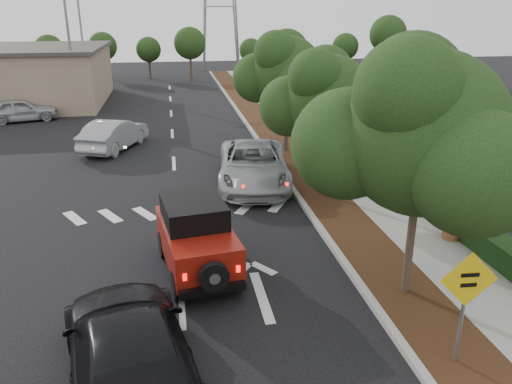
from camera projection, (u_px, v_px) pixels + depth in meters
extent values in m
plane|color=black|center=(182.00, 304.00, 12.27)|extent=(120.00, 120.00, 0.00)
cube|color=#9E9B93|center=(270.00, 157.00, 24.06)|extent=(0.20, 70.00, 0.15)
cube|color=black|center=(290.00, 157.00, 24.23)|extent=(1.80, 70.00, 0.12)
cube|color=gray|center=(328.00, 155.00, 24.53)|extent=(2.00, 70.00, 0.12)
cube|color=black|center=(355.00, 147.00, 24.63)|extent=(0.80, 70.00, 0.80)
cylinder|color=black|center=(164.00, 244.00, 14.50)|extent=(0.37, 0.79, 0.76)
cylinder|color=black|center=(214.00, 237.00, 14.93)|extent=(0.37, 0.79, 0.76)
cylinder|color=black|center=(178.00, 285.00, 12.36)|extent=(0.37, 0.79, 0.76)
cylinder|color=black|center=(236.00, 276.00, 12.79)|extent=(0.37, 0.79, 0.76)
cube|color=maroon|center=(197.00, 242.00, 13.47)|extent=(2.20, 3.74, 0.95)
cube|color=black|center=(194.00, 211.00, 13.45)|extent=(1.84, 2.15, 0.61)
cube|color=maroon|center=(188.00, 225.00, 14.69)|extent=(1.64, 1.19, 0.78)
cube|color=black|center=(213.00, 290.00, 11.97)|extent=(1.64, 0.40, 0.21)
cylinder|color=black|center=(214.00, 277.00, 11.70)|extent=(0.75, 0.31, 0.72)
cube|color=#FF190C|center=(185.00, 277.00, 11.69)|extent=(0.10, 0.05, 0.17)
cube|color=#FF190C|center=(238.00, 269.00, 12.06)|extent=(0.10, 0.05, 0.17)
imported|color=#9FA2A7|center=(253.00, 165.00, 20.33)|extent=(3.53, 6.32, 1.67)
imported|color=black|center=(130.00, 352.00, 9.28)|extent=(3.31, 5.95, 1.63)
imported|color=#97999E|center=(114.00, 134.00, 25.47)|extent=(3.34, 4.98, 1.55)
imported|color=#A1A4A9|center=(21.00, 110.00, 31.77)|extent=(4.71, 2.98, 1.49)
cylinder|color=slate|center=(462.00, 313.00, 9.72)|extent=(0.08, 0.08, 2.26)
cube|color=#E3B80B|center=(469.00, 280.00, 9.43)|extent=(1.15, 0.10, 1.15)
cube|color=black|center=(470.00, 275.00, 9.37)|extent=(0.37, 0.03, 0.08)
cube|color=black|center=(469.00, 285.00, 9.45)|extent=(0.32, 0.03, 0.08)
cylinder|color=brown|center=(451.00, 231.00, 15.40)|extent=(0.58, 0.58, 0.52)
sphere|color=black|center=(453.00, 216.00, 15.22)|extent=(0.65, 0.65, 0.65)
imported|color=black|center=(454.00, 214.00, 15.20)|extent=(0.61, 0.54, 0.62)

